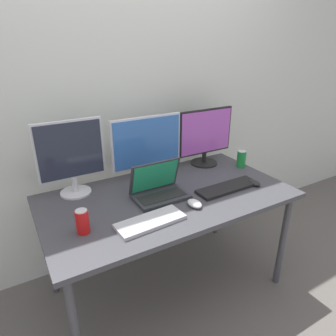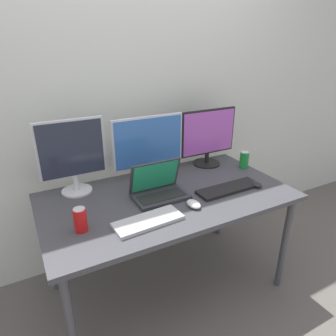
{
  "view_description": "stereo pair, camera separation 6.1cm",
  "coord_description": "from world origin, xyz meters",
  "views": [
    {
      "loc": [
        -0.82,
        -1.42,
        1.62
      ],
      "look_at": [
        0.0,
        0.0,
        0.92
      ],
      "focal_mm": 32.0,
      "sensor_mm": 36.0,
      "label": 1
    },
    {
      "loc": [
        -0.77,
        -1.45,
        1.62
      ],
      "look_at": [
        0.0,
        0.0,
        0.92
      ],
      "focal_mm": 32.0,
      "sensor_mm": 36.0,
      "label": 2
    }
  ],
  "objects": [
    {
      "name": "keyboard_aux",
      "position": [
        -0.24,
        -0.23,
        0.75
      ],
      "size": [
        0.38,
        0.17,
        0.02
      ],
      "primitive_type": "cube",
      "rotation": [
        0.0,
        0.0,
        0.06
      ],
      "color": "#B2B2B7",
      "rests_on": "work_desk"
    },
    {
      "name": "laptop_silver",
      "position": [
        -0.06,
        0.01,
        0.79
      ],
      "size": [
        0.32,
        0.21,
        0.22
      ],
      "color": "#2D2D33",
      "rests_on": "work_desk"
    },
    {
      "name": "keyboard_main",
      "position": [
        0.37,
        -0.13,
        0.75
      ],
      "size": [
        0.44,
        0.14,
        0.02
      ],
      "primitive_type": "cube",
      "rotation": [
        0.0,
        0.0,
        0.01
      ],
      "color": "black",
      "rests_on": "work_desk"
    },
    {
      "name": "work_desk",
      "position": [
        0.0,
        0.0,
        0.68
      ],
      "size": [
        1.53,
        0.83,
        0.74
      ],
      "color": "#424247",
      "rests_on": "ground"
    },
    {
      "name": "wall_back",
      "position": [
        0.0,
        0.59,
        1.3
      ],
      "size": [
        7.0,
        0.08,
        2.6
      ],
      "primitive_type": "cube",
      "color": "silver",
      "rests_on": "ground"
    },
    {
      "name": "mouse_by_keyboard",
      "position": [
        0.06,
        -0.2,
        0.76
      ],
      "size": [
        0.07,
        0.11,
        0.04
      ],
      "primitive_type": "ellipsoid",
      "rotation": [
        0.0,
        0.0,
        0.03
      ],
      "color": "silver",
      "rests_on": "work_desk"
    },
    {
      "name": "ground_plane",
      "position": [
        0.0,
        0.0,
        0.0
      ],
      "size": [
        16.0,
        16.0,
        0.0
      ],
      "primitive_type": "plane",
      "color": "#5B5651"
    },
    {
      "name": "monitor_center",
      "position": [
        0.01,
        0.3,
        0.97
      ],
      "size": [
        0.5,
        0.21,
        0.43
      ],
      "color": "silver",
      "rests_on": "work_desk"
    },
    {
      "name": "mouse_by_laptop",
      "position": [
        0.56,
        -0.17,
        0.76
      ],
      "size": [
        0.06,
        0.09,
        0.03
      ],
      "primitive_type": "ellipsoid",
      "rotation": [
        0.0,
        0.0,
        -0.0
      ],
      "color": "black",
      "rests_on": "work_desk"
    },
    {
      "name": "soda_can_near_keyboard",
      "position": [
        0.7,
        0.11,
        0.8
      ],
      "size": [
        0.07,
        0.07,
        0.13
      ],
      "color": "#197F33",
      "rests_on": "work_desk"
    },
    {
      "name": "monitor_right",
      "position": [
        0.5,
        0.3,
        0.96
      ],
      "size": [
        0.46,
        0.21,
        0.42
      ],
      "color": "black",
      "rests_on": "work_desk"
    },
    {
      "name": "monitor_left",
      "position": [
        -0.49,
        0.31,
        0.99
      ],
      "size": [
        0.4,
        0.19,
        0.47
      ],
      "color": "silver",
      "rests_on": "work_desk"
    },
    {
      "name": "soda_can_by_laptop",
      "position": [
        -0.56,
        -0.13,
        0.8
      ],
      "size": [
        0.07,
        0.07,
        0.13
      ],
      "color": "red",
      "rests_on": "work_desk"
    }
  ]
}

